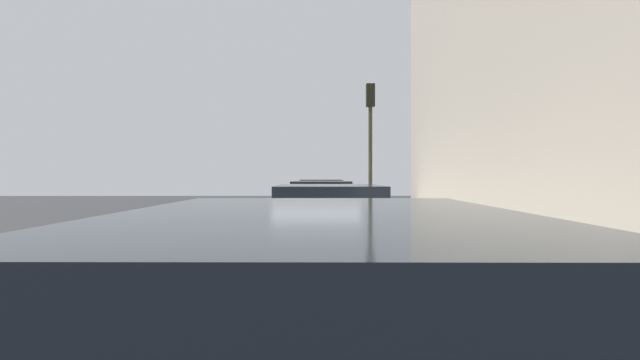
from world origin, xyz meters
TOP-DOWN VIEW (x-y plane):
  - ground_plane at (0.00, 0.00)m, footprint 56.00×56.00m
  - sidewalk at (0.00, -3.30)m, footprint 28.00×4.60m
  - lane_stripe_centre at (0.00, 3.20)m, footprint 28.00×0.14m
  - snow_bank_curb at (-4.75, -0.70)m, footprint 6.64×0.56m
  - parked_car_white at (-6.28, -0.19)m, footprint 4.33×1.93m
  - parked_car_charcoal at (-0.12, -0.13)m, footprint 4.35×1.91m
  - parked_car_silver at (5.80, -0.15)m, footprint 4.44×2.00m
  - traffic_light_pole at (1.36, -1.67)m, footprint 0.35×0.26m

SIDE VIEW (x-z plane):
  - ground_plane at x=0.00m, z-range 0.00..0.00m
  - lane_stripe_centre at x=0.00m, z-range 0.00..0.01m
  - sidewalk at x=0.00m, z-range 0.00..0.15m
  - snow_bank_curb at x=-4.75m, z-range 0.00..0.22m
  - parked_car_white at x=-6.28m, z-range 0.00..1.51m
  - parked_car_charcoal at x=-0.12m, z-range 0.00..1.51m
  - parked_car_silver at x=5.80m, z-range 0.00..1.51m
  - traffic_light_pole at x=1.36m, z-range 0.92..5.26m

